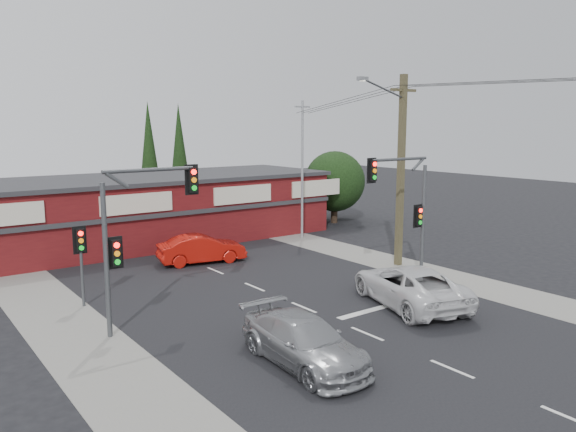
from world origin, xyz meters
TOP-DOWN VIEW (x-y plane):
  - ground at (0.00, 0.00)m, footprint 120.00×120.00m
  - road_strip at (0.00, 5.00)m, footprint 14.00×70.00m
  - verge_left at (-8.50, 5.00)m, footprint 3.00×70.00m
  - verge_right at (8.50, 5.00)m, footprint 3.00×70.00m
  - stop_line at (3.50, -1.50)m, footprint 6.50×0.35m
  - white_suv at (3.76, -1.91)m, footprint 4.47×6.61m
  - silver_suv at (-3.41, -3.91)m, footprint 2.34×5.26m
  - red_sedan at (0.29, 9.75)m, footprint 4.93×2.58m
  - lane_dashes at (0.00, -1.44)m, footprint 0.12×34.73m
  - shop_building at (-0.99, 16.99)m, footprint 27.30×8.40m
  - tree_cluster at (14.69, 15.44)m, footprint 5.90×5.10m
  - conifer_near at (3.50, 24.00)m, footprint 1.80×1.80m
  - conifer_far at (7.00, 26.00)m, footprint 1.80×1.80m
  - traffic_mast_left at (-6.43, 2.00)m, footprint 3.77×0.27m
  - traffic_mast_right at (6.86, 1.00)m, footprint 3.96×0.27m
  - pedestal_signal at (-7.20, 6.01)m, footprint 0.55×0.27m
  - utility_pole at (8.36, 2.99)m, footprint 4.38×0.59m
  - steel_pole at (9.00, 12.00)m, footprint 1.20×0.16m
  - power_lines at (8.47, -2.47)m, footprint 2.01×29.00m

SIDE VIEW (x-z plane):
  - ground at x=0.00m, z-range 0.00..0.00m
  - road_strip at x=0.00m, z-range 0.00..0.01m
  - verge_left at x=-8.50m, z-range 0.00..0.02m
  - verge_right at x=8.50m, z-range 0.00..0.02m
  - stop_line at x=3.50m, z-range 0.01..0.02m
  - lane_dashes at x=0.00m, z-range 0.01..0.02m
  - silver_suv at x=-3.41m, z-range 0.00..1.50m
  - red_sedan at x=0.29m, z-range 0.00..1.55m
  - white_suv at x=3.76m, z-range 0.00..1.68m
  - shop_building at x=-0.99m, z-range 0.02..4.25m
  - pedestal_signal at x=-7.20m, z-range 0.72..4.09m
  - tree_cluster at x=14.69m, z-range 0.15..5.65m
  - traffic_mast_left at x=-6.43m, z-range 0.94..6.92m
  - traffic_mast_right at x=6.86m, z-range 0.96..6.93m
  - steel_pole at x=9.00m, z-range 0.20..9.20m
  - utility_pole at x=8.36m, z-range 0.40..10.40m
  - conifer_near at x=3.50m, z-range 0.85..10.10m
  - conifer_far at x=7.00m, z-range 0.85..10.10m
  - power_lines at x=8.47m, z-range 8.43..9.65m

